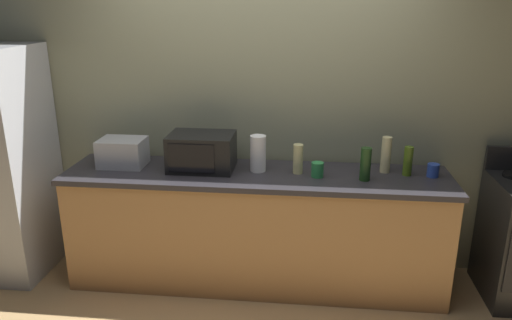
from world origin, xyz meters
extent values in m
plane|color=tan|center=(0.00, 0.00, 0.00)|extent=(8.00, 8.00, 0.00)
cube|color=gray|center=(0.00, 0.81, 1.35)|extent=(6.40, 0.10, 2.70)
cube|color=#B27F4C|center=(0.00, 0.40, 0.43)|extent=(2.80, 0.60, 0.86)
cube|color=#2D2B30|center=(0.00, 0.40, 0.88)|extent=(2.84, 0.64, 0.04)
cube|color=black|center=(-0.41, 0.45, 1.04)|extent=(0.48, 0.34, 0.27)
cube|color=black|center=(-0.45, 0.28, 1.04)|extent=(0.34, 0.01, 0.21)
cube|color=#B7BABF|center=(-1.03, 0.46, 1.01)|extent=(0.34, 0.26, 0.21)
cylinder|color=white|center=(0.01, 0.45, 1.04)|extent=(0.12, 0.12, 0.27)
cylinder|color=beige|center=(0.30, 0.43, 1.01)|extent=(0.07, 0.07, 0.22)
cylinder|color=beige|center=(0.94, 0.52, 1.03)|extent=(0.07, 0.07, 0.27)
cylinder|color=#4C6B19|center=(1.09, 0.47, 1.01)|extent=(0.06, 0.06, 0.21)
cylinder|color=#1E3F19|center=(0.78, 0.33, 1.02)|extent=(0.08, 0.08, 0.24)
cylinder|color=#2D8C47|center=(0.45, 0.37, 0.95)|extent=(0.09, 0.09, 0.11)
cylinder|color=#2D4CB2|center=(1.27, 0.46, 0.95)|extent=(0.08, 0.08, 0.10)
camera|label=1|loc=(0.37, -2.97, 2.12)|focal=34.35mm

